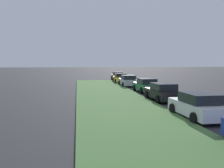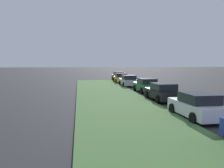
% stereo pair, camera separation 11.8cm
% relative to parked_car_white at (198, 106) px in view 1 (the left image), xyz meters
% --- Properties ---
extents(grass_median, '(60.00, 6.00, 0.12)m').
position_rel_parked_car_white_xyz_m(grass_median, '(-0.94, 3.88, -0.66)').
color(grass_median, '#477238').
rests_on(grass_median, ground).
extents(parked_car_white, '(4.34, 2.10, 1.47)m').
position_rel_parked_car_white_xyz_m(parked_car_white, '(0.00, 0.00, 0.00)').
color(parked_car_white, silver).
rests_on(parked_car_white, ground).
extents(parked_car_black, '(4.37, 2.16, 1.47)m').
position_rel_parked_car_white_xyz_m(parked_car_black, '(6.48, -0.22, 0.00)').
color(parked_car_black, black).
rests_on(parked_car_black, ground).
extents(parked_car_green, '(4.37, 2.15, 1.47)m').
position_rel_parked_car_white_xyz_m(parked_car_green, '(12.45, -0.52, 0.00)').
color(parked_car_green, '#1E6B38').
rests_on(parked_car_green, ground).
extents(parked_car_silver, '(4.30, 2.03, 1.47)m').
position_rel_parked_car_white_xyz_m(parked_car_silver, '(19.02, 0.08, 0.00)').
color(parked_car_silver, '#B2B5BA').
rests_on(parked_car_silver, ground).
extents(parked_car_yellow, '(4.33, 2.08, 1.47)m').
position_rel_parked_car_white_xyz_m(parked_car_yellow, '(24.88, 0.11, 0.00)').
color(parked_car_yellow, gold).
rests_on(parked_car_yellow, ground).
extents(parked_car_orange, '(4.35, 2.11, 1.47)m').
position_rel_parked_car_white_xyz_m(parked_car_orange, '(30.30, -0.35, 0.00)').
color(parked_car_orange, orange).
rests_on(parked_car_orange, ground).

